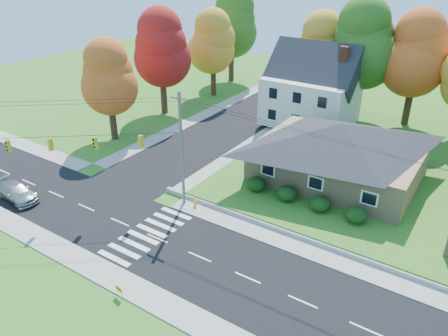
% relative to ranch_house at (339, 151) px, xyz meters
% --- Properties ---
extents(ground, '(120.00, 120.00, 0.00)m').
position_rel_ranch_house_xyz_m(ground, '(-8.00, -16.00, -3.27)').
color(ground, '#3D7923').
extents(road_main, '(90.00, 8.00, 0.02)m').
position_rel_ranch_house_xyz_m(road_main, '(-8.00, -16.00, -3.26)').
color(road_main, black).
rests_on(road_main, ground).
extents(road_cross, '(8.00, 44.00, 0.02)m').
position_rel_ranch_house_xyz_m(road_cross, '(-16.00, 10.00, -3.25)').
color(road_cross, black).
rests_on(road_cross, ground).
extents(sidewalk_north, '(90.00, 2.00, 0.08)m').
position_rel_ranch_house_xyz_m(sidewalk_north, '(-8.00, -11.00, -3.23)').
color(sidewalk_north, '#9C9A90').
rests_on(sidewalk_north, ground).
extents(sidewalk_south, '(90.00, 2.00, 0.08)m').
position_rel_ranch_house_xyz_m(sidewalk_south, '(-8.00, -21.00, -3.23)').
color(sidewalk_south, '#9C9A90').
rests_on(sidewalk_south, ground).
extents(lawn, '(30.00, 30.00, 0.50)m').
position_rel_ranch_house_xyz_m(lawn, '(5.00, 5.00, -3.02)').
color(lawn, '#3D7923').
rests_on(lawn, ground).
extents(ranch_house, '(14.60, 10.60, 5.40)m').
position_rel_ranch_house_xyz_m(ranch_house, '(0.00, 0.00, 0.00)').
color(ranch_house, tan).
rests_on(ranch_house, lawn).
extents(colonial_house, '(10.40, 8.40, 9.60)m').
position_rel_ranch_house_xyz_m(colonial_house, '(-7.96, 12.00, 1.32)').
color(colonial_house, silver).
rests_on(colonial_house, lawn).
extents(hedge_row, '(10.70, 1.70, 1.27)m').
position_rel_ranch_house_xyz_m(hedge_row, '(-0.50, -6.20, -2.13)').
color(hedge_row, '#163A10').
rests_on(hedge_row, lawn).
extents(traffic_infrastructure, '(38.10, 10.66, 10.00)m').
position_rel_ranch_house_xyz_m(traffic_infrastructure, '(-8.15, -14.65, 1.88)').
color(traffic_infrastructure, '#666059').
rests_on(traffic_infrastructure, ground).
extents(tree_lot_0, '(6.72, 6.72, 12.51)m').
position_rel_ranch_house_xyz_m(tree_lot_0, '(-10.00, 18.00, 5.04)').
color(tree_lot_0, '#3F2A19').
rests_on(tree_lot_0, lawn).
extents(tree_lot_1, '(7.84, 7.84, 14.60)m').
position_rel_ranch_house_xyz_m(tree_lot_1, '(-4.00, 17.00, 6.35)').
color(tree_lot_1, '#3F2A19').
rests_on(tree_lot_1, lawn).
extents(tree_lot_2, '(7.28, 7.28, 13.56)m').
position_rel_ranch_house_xyz_m(tree_lot_2, '(2.00, 18.00, 5.70)').
color(tree_lot_2, '#3F2A19').
rests_on(tree_lot_2, lawn).
extents(tree_west_0, '(6.16, 6.16, 11.47)m').
position_rel_ranch_house_xyz_m(tree_west_0, '(-25.00, -4.00, 3.89)').
color(tree_west_0, '#3F2A19').
rests_on(tree_west_0, ground).
extents(tree_west_1, '(7.28, 7.28, 13.56)m').
position_rel_ranch_house_xyz_m(tree_west_1, '(-26.00, 6.00, 5.20)').
color(tree_west_1, '#3F2A19').
rests_on(tree_west_1, ground).
extents(tree_west_2, '(6.72, 6.72, 12.51)m').
position_rel_ranch_house_xyz_m(tree_west_2, '(-25.00, 16.00, 4.54)').
color(tree_west_2, '#3F2A19').
rests_on(tree_west_2, ground).
extents(tree_west_3, '(7.84, 7.84, 14.60)m').
position_rel_ranch_house_xyz_m(tree_west_3, '(-27.00, 24.00, 5.85)').
color(tree_west_3, '#3F2A19').
rests_on(tree_west_3, ground).
extents(silver_sedan, '(5.03, 2.33, 1.42)m').
position_rel_ranch_house_xyz_m(silver_sedan, '(-22.17, -18.39, -2.53)').
color(silver_sedan, '#A0A0A0').
rests_on(silver_sedan, road_main).
extents(white_car, '(2.76, 5.09, 1.59)m').
position_rel_ranch_house_xyz_m(white_car, '(-14.80, 16.11, -2.45)').
color(white_car, white).
rests_on(white_car, road_cross).
extents(fire_hydrant, '(0.40, 0.31, 0.69)m').
position_rel_ranch_house_xyz_m(fire_hydrant, '(-8.28, -10.82, -2.94)').
color(fire_hydrant, '#FFAC00').
rests_on(fire_hydrant, ground).
extents(yard_sign, '(0.67, 0.16, 0.84)m').
position_rel_ranch_house_xyz_m(yard_sign, '(-5.89, -21.98, -2.67)').
color(yard_sign, black).
rests_on(yard_sign, ground).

